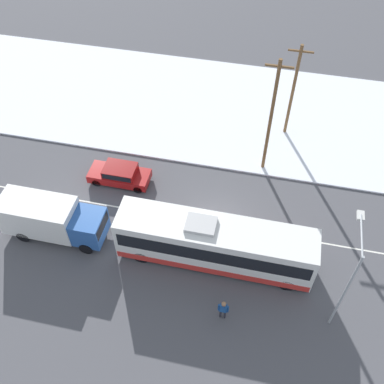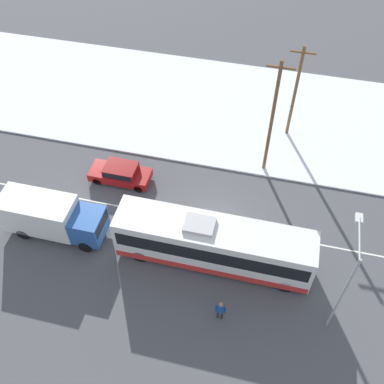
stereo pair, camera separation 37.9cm
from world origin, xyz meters
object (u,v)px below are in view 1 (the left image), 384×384
Objects in this scene: streetlamp at (349,273)px; utility_pole_snowlot at (293,90)px; utility_pole_roadside at (271,117)px; pedestrian_at_stop at (223,308)px; sedan_car at (120,174)px; city_bus at (215,244)px; box_truck at (51,218)px.

utility_pole_snowlot is at bearing 104.21° from streetlamp.
utility_pole_roadside is 1.18× the size of utility_pole_snowlot.
sedan_car is at bearing 135.62° from pedestrian_at_stop.
sedan_car is 0.64× the size of streetlamp.
utility_pole_roadside is (0.89, 12.62, 3.82)m from pedestrian_at_stop.
city_bus is at bearing -104.48° from utility_pole_snowlot.
utility_pole_snowlot is at bearing -144.83° from sedan_car.
city_bus reaches higher than pedestrian_at_stop.
utility_pole_roadside is (-5.19, 10.99, 0.41)m from streetlamp.
city_bus is at bearing 163.38° from streetlamp.
utility_pole_snowlot is at bearing 73.49° from utility_pole_roadside.
city_bus is 9.60m from utility_pole_roadside.
streetlamp is (18.03, -1.93, 2.87)m from box_truck.
sedan_car is 2.54× the size of pedestrian_at_stop.
utility_pole_roadside reaches higher than city_bus.
pedestrian_at_stop is 0.19× the size of utility_pole_roadside.
sedan_car is 12.86m from pedestrian_at_stop.
pedestrian_at_stop is (9.19, -8.99, 0.29)m from sedan_car.
utility_pole_roadside is at bearing 115.29° from streetlamp.
box_truck is at bearing 163.40° from pedestrian_at_stop.
box_truck is 3.87× the size of pedestrian_at_stop.
box_truck is 0.98× the size of streetlamp.
utility_pole_roadside is at bearing 35.22° from box_truck.
box_truck is at bearing 63.08° from sedan_car.
utility_pole_snowlot is (2.19, 17.01, 3.10)m from pedestrian_at_stop.
box_truck is 0.85× the size of utility_pole_snowlot.
city_bus is 1.79× the size of box_truck.
box_truck is at bearing -136.43° from utility_pole_snowlot.
pedestrian_at_stop is at bearing 135.62° from sedan_car.
box_truck is 18.36m from streetlamp.
streetlamp is at bearing -64.71° from utility_pole_roadside.
sedan_car is 11.47m from utility_pole_roadside.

